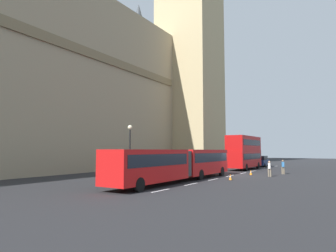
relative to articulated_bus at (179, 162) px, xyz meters
name	(u,v)px	position (x,y,z in m)	size (l,w,h in m)	color
ground_plane	(233,175)	(8.81, -1.99, -1.75)	(160.00, 160.00, 0.00)	#262628
lane_centre_marking	(243,173)	(12.42, -1.99, -1.74)	(39.00, 0.16, 0.01)	silver
articulated_bus	(179,162)	(0.00, 0.00, 0.00)	(18.12, 2.54, 2.90)	red
double_decker_bus	(244,151)	(19.32, 0.00, 0.96)	(9.38, 2.54, 4.90)	#B20F0F
sedan_lead	(262,161)	(28.76, -0.03, -0.83)	(4.40, 1.86, 1.85)	navy
traffic_cone_west	(230,177)	(3.49, -3.63, -1.46)	(0.36, 0.36, 0.58)	black
traffic_cone_middle	(251,173)	(10.20, -3.61, -1.46)	(0.36, 0.36, 0.58)	black
street_lamp	(130,148)	(-1.62, 4.51, 1.31)	(0.44, 0.44, 5.27)	black
pedestrian_near_cones	(269,168)	(9.17, -5.93, -0.83)	(0.43, 0.36, 1.69)	#726651
pedestrian_by_kerb	(283,166)	(13.37, -6.51, -0.83)	(0.46, 0.38, 1.69)	#726651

